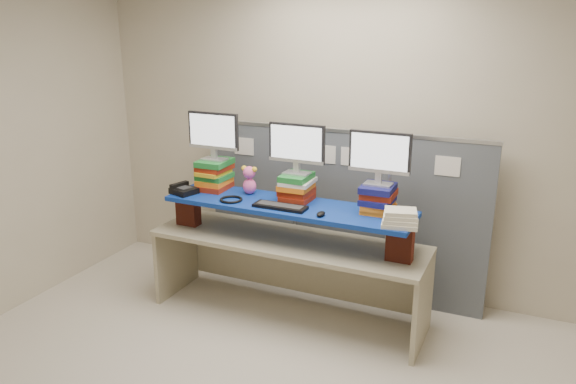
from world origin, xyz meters
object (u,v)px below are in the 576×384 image
at_px(monitor_left, 213,133).
at_px(desk_phone, 183,190).
at_px(blue_board, 288,206).
at_px(monitor_right, 380,155).
at_px(keyboard, 280,206).
at_px(desk, 288,255).
at_px(monitor_center, 297,146).

relative_size(monitor_left, desk_phone, 1.98).
relative_size(blue_board, monitor_left, 4.31).
distance_m(monitor_right, keyboard, 0.87).
bearing_deg(monitor_left, desk, -8.91).
bearing_deg(desk_phone, monitor_right, 23.65).
relative_size(monitor_left, keyboard, 1.10).
bearing_deg(desk, blue_board, -89.33).
bearing_deg(monitor_center, keyboard, -98.47).
bearing_deg(monitor_right, desk_phone, -172.04).
bearing_deg(desk_phone, keyboard, 15.10).
bearing_deg(keyboard, monitor_center, 81.52).
height_order(desk, blue_board, blue_board).
distance_m(monitor_left, monitor_right, 1.46).
xyz_separation_m(monitor_left, desk_phone, (-0.18, -0.23, -0.46)).
bearing_deg(monitor_right, keyboard, -161.60).
distance_m(desk, desk_phone, 1.05).
bearing_deg(monitor_right, desk, -170.46).
xyz_separation_m(desk, desk_phone, (-0.93, -0.10, 0.48)).
xyz_separation_m(keyboard, desk_phone, (-0.92, 0.02, 0.02)).
relative_size(monitor_left, monitor_center, 1.00).
height_order(blue_board, monitor_right, monitor_right).
distance_m(monitor_left, desk_phone, 0.55).
bearing_deg(keyboard, monitor_left, 162.17).
bearing_deg(desk_phone, blue_board, 22.45).
relative_size(blue_board, monitor_right, 4.31).
height_order(keyboard, desk_phone, desk_phone).
bearing_deg(monitor_center, desk_phone, -166.53).
relative_size(monitor_right, keyboard, 1.10).
xyz_separation_m(desk, monitor_right, (0.71, 0.11, 0.89)).
xyz_separation_m(monitor_center, desk_phone, (-0.96, -0.22, -0.43)).
bearing_deg(desk_phone, monitor_center, 29.16).
xyz_separation_m(blue_board, monitor_center, (0.02, 0.12, 0.48)).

